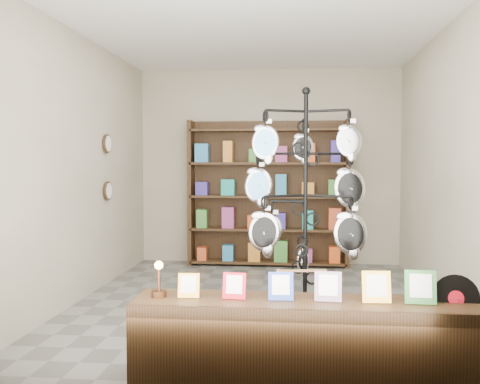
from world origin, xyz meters
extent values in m
plane|color=slate|center=(0.00, 0.00, 0.00)|extent=(5.00, 5.00, 0.00)
plane|color=#B8AC94|center=(0.00, 2.50, 1.50)|extent=(4.00, 0.00, 4.00)
plane|color=#B8AC94|center=(0.00, -2.50, 1.50)|extent=(4.00, 0.00, 4.00)
plane|color=#B8AC94|center=(-2.00, 0.00, 1.50)|extent=(0.00, 5.00, 5.00)
plane|color=#B8AC94|center=(2.00, 0.00, 1.50)|extent=(0.00, 5.00, 5.00)
plane|color=white|center=(0.00, 0.00, 3.00)|extent=(5.00, 5.00, 0.00)
cylinder|color=black|center=(0.50, -1.21, 0.02)|extent=(0.48, 0.48, 0.03)
cylinder|color=black|center=(0.50, -1.21, 1.07)|extent=(0.04, 0.04, 2.14)
sphere|color=black|center=(0.50, -1.21, 2.16)|extent=(0.07, 0.07, 0.07)
ellipsoid|color=silver|center=(0.49, -0.98, 0.67)|extent=(0.11, 0.04, 0.22)
cube|color=tan|center=(0.47, -1.51, 0.68)|extent=(0.41, 0.08, 0.04)
cube|color=black|center=(0.48, -2.09, 0.29)|extent=(2.40, 0.49, 0.59)
cube|color=gold|center=(-0.34, -2.09, 0.68)|extent=(0.15, 0.05, 0.17)
cube|color=red|center=(-0.01, -2.09, 0.68)|extent=(0.16, 0.06, 0.19)
cube|color=#263FA5|center=(0.32, -2.09, 0.69)|extent=(0.17, 0.06, 0.20)
cube|color=#E54C33|center=(0.64, -2.09, 0.69)|extent=(0.19, 0.06, 0.21)
cube|color=gold|center=(0.97, -2.09, 0.70)|extent=(0.20, 0.06, 0.22)
cube|color=#337233|center=(1.27, -2.09, 0.70)|extent=(0.21, 0.07, 0.23)
cylinder|color=black|center=(1.52, -2.04, 0.62)|extent=(0.33, 0.07, 0.32)
cylinder|color=red|center=(1.52, -2.04, 0.62)|extent=(0.11, 0.03, 0.11)
cylinder|color=#432413|center=(-0.55, -2.09, 0.61)|extent=(0.11, 0.11, 0.04)
cylinder|color=#432413|center=(-0.55, -2.09, 0.71)|extent=(0.02, 0.02, 0.15)
sphere|color=#FFBF59|center=(-0.55, -2.09, 0.82)|extent=(0.06, 0.06, 0.06)
cube|color=black|center=(0.00, 2.44, 1.10)|extent=(2.40, 0.04, 2.20)
cube|color=black|center=(-1.18, 2.28, 1.10)|extent=(0.06, 0.36, 2.20)
cube|color=black|center=(1.18, 2.28, 1.10)|extent=(0.06, 0.36, 2.20)
cube|color=black|center=(0.00, 2.28, 0.05)|extent=(2.36, 0.36, 0.04)
cube|color=black|center=(0.00, 2.28, 0.55)|extent=(2.36, 0.36, 0.03)
cube|color=black|center=(0.00, 2.28, 1.05)|extent=(2.36, 0.36, 0.04)
cube|color=black|center=(0.00, 2.28, 1.55)|extent=(2.36, 0.36, 0.04)
cube|color=black|center=(0.00, 2.28, 2.05)|extent=(2.36, 0.36, 0.04)
cylinder|color=black|center=(-1.97, 0.80, 1.80)|extent=(0.03, 0.24, 0.24)
cylinder|color=black|center=(-1.97, 0.80, 1.20)|extent=(0.03, 0.24, 0.24)
camera|label=1|loc=(0.42, -5.80, 1.54)|focal=40.00mm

